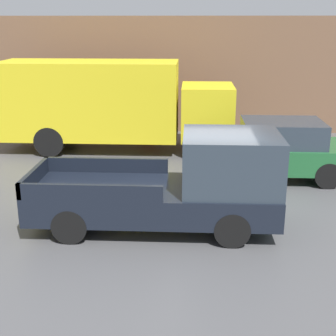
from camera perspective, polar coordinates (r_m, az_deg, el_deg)
The scene contains 6 objects.
ground_plane at distance 11.48m, azimuth 3.96°, elevation -6.04°, with size 60.00×60.00×0.00m, color #4C4C4F.
building_wall at distance 19.97m, azimuth 3.73°, elevation 11.20°, with size 28.00×0.15×4.76m.
pickup_truck at distance 10.58m, azimuth 1.54°, elevation -2.14°, with size 5.58×2.07×2.23m.
car at distance 14.43m, azimuth 13.27°, elevation 2.23°, with size 4.25×2.01×1.76m.
delivery_truck at distance 17.19m, azimuth -7.16°, elevation 7.95°, with size 8.31×2.38×3.21m.
newspaper_box at distance 20.02m, azimuth -2.32°, elevation 5.84°, with size 0.45×0.40×1.04m.
Camera 1 is at (-0.24, -10.52, 4.60)m, focal length 50.00 mm.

